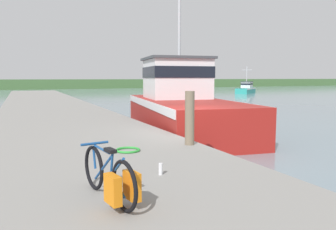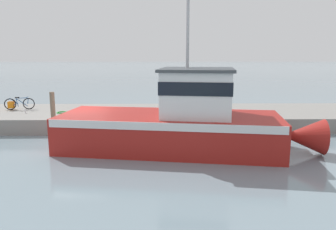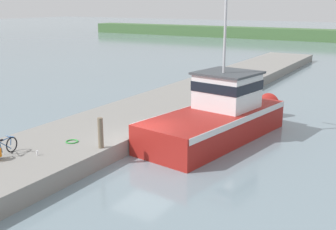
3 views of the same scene
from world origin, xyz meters
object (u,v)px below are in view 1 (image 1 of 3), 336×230
at_px(fishing_boat_main, 180,104).
at_px(mooring_post, 190,118).
at_px(water_bottle_on_curb, 161,169).
at_px(bicycle_touring, 112,178).
at_px(boat_red_outer, 246,89).

height_order(fishing_boat_main, mooring_post, fishing_boat_main).
xyz_separation_m(mooring_post, water_bottle_on_curb, (-1.75, -2.19, -0.60)).
distance_m(fishing_boat_main, bicycle_touring, 11.35).
height_order(bicycle_touring, water_bottle_on_curb, bicycle_touring).
height_order(bicycle_touring, mooring_post, mooring_post).
relative_size(bicycle_touring, mooring_post, 1.23).
distance_m(boat_red_outer, water_bottle_on_curb, 50.83).
relative_size(fishing_boat_main, bicycle_touring, 6.59).
bearing_deg(boat_red_outer, bicycle_touring, -78.76).
distance_m(fishing_boat_main, water_bottle_on_curb, 9.95).
xyz_separation_m(fishing_boat_main, boat_red_outer, (27.43, 30.61, -0.56)).
xyz_separation_m(fishing_boat_main, mooring_post, (-2.98, -6.56, 0.22)).
distance_m(fishing_boat_main, boat_red_outer, 41.10).
bearing_deg(water_bottle_on_curb, bicycle_touring, -140.02).
bearing_deg(water_bottle_on_curb, mooring_post, 51.30).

